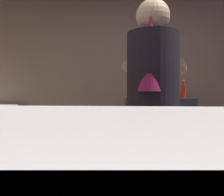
# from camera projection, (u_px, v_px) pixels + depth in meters

# --- Properties ---
(wall_back) EXTENTS (5.20, 0.10, 2.70)m
(wall_back) POSITION_uv_depth(u_px,v_px,m) (135.00, 78.00, 3.58)
(wall_back) COLOR gray
(wall_back) RESTS_ON ground
(prep_counter) EXTENTS (2.10, 0.60, 0.90)m
(prep_counter) POSITION_uv_depth(u_px,v_px,m) (175.00, 174.00, 2.05)
(prep_counter) COLOR #473A28
(prep_counter) RESTS_ON ground
(back_shelf) EXTENTS (0.90, 0.36, 1.07)m
(back_shelf) POSITION_uv_depth(u_px,v_px,m) (160.00, 138.00, 3.29)
(back_shelf) COLOR #373E44
(back_shelf) RESTS_ON ground
(bartender) EXTENTS (0.48, 0.54, 1.74)m
(bartender) POSITION_uv_depth(u_px,v_px,m) (153.00, 111.00, 1.61)
(bartender) COLOR #302931
(bartender) RESTS_ON ground
(mixing_bowl) EXTENTS (0.17, 0.17, 0.05)m
(mixing_bowl) POSITION_uv_depth(u_px,v_px,m) (103.00, 116.00, 2.18)
(mixing_bowl) COLOR beige
(mixing_bowl) RESTS_ON prep_counter
(chefs_knife) EXTENTS (0.24, 0.05, 0.01)m
(chefs_knife) POSITION_uv_depth(u_px,v_px,m) (184.00, 121.00, 1.99)
(chefs_knife) COLOR silver
(chefs_knife) RESTS_ON prep_counter
(bottle_soy) EXTENTS (0.07, 0.07, 0.22)m
(bottle_soy) POSITION_uv_depth(u_px,v_px,m) (168.00, 91.00, 3.24)
(bottle_soy) COLOR red
(bottle_soy) RESTS_ON back_shelf
(bottle_vinegar) EXTENTS (0.06, 0.06, 0.24)m
(bottle_vinegar) POSITION_uv_depth(u_px,v_px,m) (183.00, 91.00, 3.25)
(bottle_vinegar) COLOR red
(bottle_vinegar) RESTS_ON back_shelf
(bottle_hot_sauce) EXTENTS (0.06, 0.06, 0.20)m
(bottle_hot_sauce) POSITION_uv_depth(u_px,v_px,m) (133.00, 92.00, 3.30)
(bottle_hot_sauce) COLOR #568133
(bottle_hot_sauce) RESTS_ON back_shelf
(bottle_olive_oil) EXTENTS (0.07, 0.07, 0.22)m
(bottle_olive_oil) POSITION_uv_depth(u_px,v_px,m) (144.00, 91.00, 3.27)
(bottle_olive_oil) COLOR #55852E
(bottle_olive_oil) RESTS_ON back_shelf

